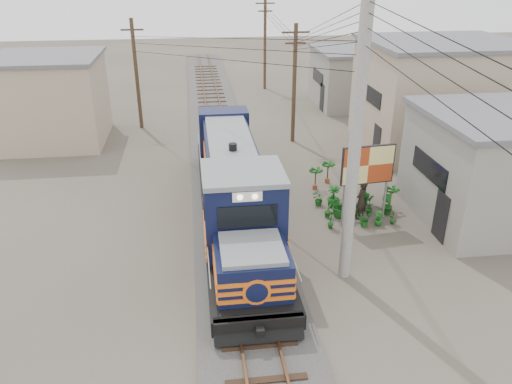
{
  "coord_description": "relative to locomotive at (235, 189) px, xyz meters",
  "views": [
    {
      "loc": [
        -1.54,
        -14.89,
        10.25
      ],
      "look_at": [
        0.68,
        2.18,
        2.2
      ],
      "focal_mm": 35.0,
      "sensor_mm": 36.0,
      "label": 1
    }
  ],
  "objects": [
    {
      "name": "ground",
      "position": [
        0.0,
        -3.75,
        -1.65
      ],
      "size": [
        120.0,
        120.0,
        0.0
      ],
      "primitive_type": "plane",
      "color": "#473F35",
      "rests_on": "ground"
    },
    {
      "name": "ballast",
      "position": [
        0.0,
        6.25,
        -1.57
      ],
      "size": [
        3.6,
        70.0,
        0.16
      ],
      "primitive_type": "cube",
      "color": "#595651",
      "rests_on": "ground"
    },
    {
      "name": "track",
      "position": [
        0.0,
        6.25,
        -1.39
      ],
      "size": [
        1.15,
        70.0,
        0.12
      ],
      "color": "#51331E",
      "rests_on": "ground"
    },
    {
      "name": "locomotive",
      "position": [
        0.0,
        0.0,
        0.0
      ],
      "size": [
        2.78,
        15.12,
        3.75
      ],
      "color": "black",
      "rests_on": "ground"
    },
    {
      "name": "utility_pole_main",
      "position": [
        3.5,
        -4.25,
        3.35
      ],
      "size": [
        0.4,
        0.4,
        10.0
      ],
      "color": "#9E9B93",
      "rests_on": "ground"
    },
    {
      "name": "wooden_pole_mid",
      "position": [
        4.5,
        10.25,
        2.02
      ],
      "size": [
        1.6,
        0.24,
        7.0
      ],
      "color": "#4C3826",
      "rests_on": "ground"
    },
    {
      "name": "wooden_pole_far",
      "position": [
        4.8,
        24.25,
        2.28
      ],
      "size": [
        1.6,
        0.24,
        7.5
      ],
      "color": "#4C3826",
      "rests_on": "ground"
    },
    {
      "name": "wooden_pole_left",
      "position": [
        -5.0,
        14.25,
        2.02
      ],
      "size": [
        1.6,
        0.24,
        7.0
      ],
      "color": "#4C3826",
      "rests_on": "ground"
    },
    {
      "name": "power_lines",
      "position": [
        -0.14,
        4.74,
        5.91
      ],
      "size": [
        9.65,
        19.0,
        3.3
      ],
      "color": "black",
      "rests_on": "ground"
    },
    {
      "name": "shophouse_front",
      "position": [
        11.5,
        -0.75,
        0.71
      ],
      "size": [
        7.35,
        6.3,
        4.7
      ],
      "color": "gray",
      "rests_on": "ground"
    },
    {
      "name": "shophouse_mid",
      "position": [
        12.5,
        8.25,
        1.46
      ],
      "size": [
        8.4,
        7.35,
        6.2
      ],
      "color": "tan",
      "rests_on": "ground"
    },
    {
      "name": "shophouse_back",
      "position": [
        11.0,
        18.25,
        0.46
      ],
      "size": [
        6.3,
        6.3,
        4.2
      ],
      "color": "gray",
      "rests_on": "ground"
    },
    {
      "name": "shophouse_left",
      "position": [
        -10.0,
        12.25,
        0.96
      ],
      "size": [
        6.3,
        6.3,
        5.2
      ],
      "color": "tan",
      "rests_on": "ground"
    },
    {
      "name": "billboard",
      "position": [
        5.39,
        -0.61,
        0.94
      ],
      "size": [
        2.27,
        0.36,
        3.51
      ],
      "rotation": [
        0.0,
        0.0,
        0.1
      ],
      "color": "#99999E",
      "rests_on": "ground"
    },
    {
      "name": "market_umbrella",
      "position": [
        5.82,
        0.95,
        0.3
      ],
      "size": [
        2.5,
        2.5,
        2.22
      ],
      "rotation": [
        0.0,
        0.0,
        -0.28
      ],
      "color": "black",
      "rests_on": "ground"
    },
    {
      "name": "vendor",
      "position": [
        5.43,
        -0.14,
        -0.78
      ],
      "size": [
        0.75,
        0.74,
        1.74
      ],
      "primitive_type": "imported",
      "rotation": [
        0.0,
        0.0,
        3.87
      ],
      "color": "black",
      "rests_on": "ground"
    },
    {
      "name": "plant_nursery",
      "position": [
        5.1,
        0.28,
        -1.19
      ],
      "size": [
        3.45,
        2.86,
        1.14
      ],
      "color": "#19571A",
      "rests_on": "ground"
    }
  ]
}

